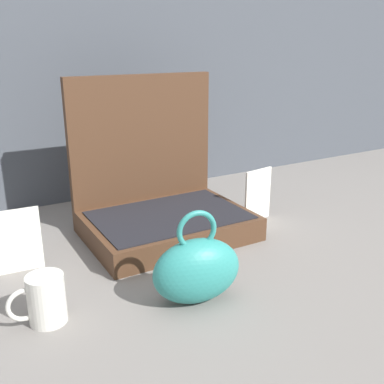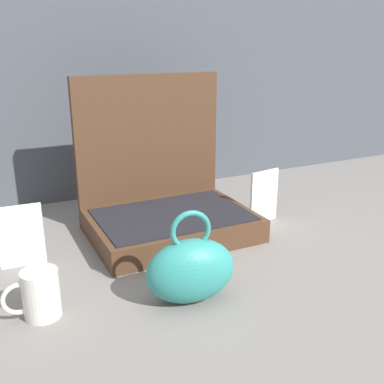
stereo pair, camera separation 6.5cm
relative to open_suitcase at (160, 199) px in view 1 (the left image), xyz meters
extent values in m
plane|color=slate|center=(-0.02, -0.18, -0.09)|extent=(6.00, 6.00, 0.00)
cube|color=#4C301E|center=(0.00, -0.06, -0.06)|extent=(0.43, 0.30, 0.06)
cube|color=black|center=(0.00, -0.06, -0.03)|extent=(0.40, 0.27, 0.00)
cube|color=#4C301E|center=(0.00, 0.11, 0.12)|extent=(0.43, 0.02, 0.42)
ellipsoid|color=teal|center=(-0.10, -0.37, -0.03)|extent=(0.20, 0.12, 0.14)
torus|color=teal|center=(-0.10, -0.37, 0.06)|extent=(0.08, 0.02, 0.08)
cylinder|color=silver|center=(-0.38, -0.29, -0.05)|extent=(0.07, 0.07, 0.10)
torus|color=silver|center=(-0.42, -0.29, -0.05)|extent=(0.07, 0.01, 0.07)
cube|color=white|center=(0.29, -0.08, -0.02)|extent=(0.10, 0.02, 0.16)
cube|color=white|center=(-0.39, -0.05, -0.02)|extent=(0.11, 0.01, 0.15)
camera|label=1|loc=(-0.51, -1.07, 0.42)|focal=42.17mm
camera|label=2|loc=(-0.45, -1.10, 0.42)|focal=42.17mm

